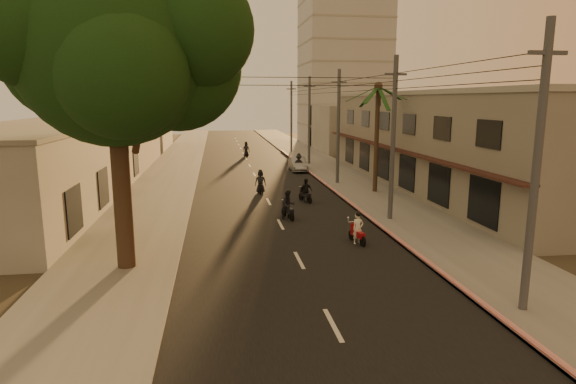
% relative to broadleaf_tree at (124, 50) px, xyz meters
% --- Properties ---
extents(ground, '(160.00, 160.00, 0.00)m').
position_rel_broadleaf_tree_xyz_m(ground, '(6.61, -2.14, -8.48)').
color(ground, '#383023').
rests_on(ground, ground).
extents(road, '(10.00, 140.00, 0.02)m').
position_rel_broadleaf_tree_xyz_m(road, '(6.61, 17.86, -8.47)').
color(road, black).
rests_on(road, ground).
extents(sidewalk_right, '(5.00, 140.00, 0.12)m').
position_rel_broadleaf_tree_xyz_m(sidewalk_right, '(14.11, 17.86, -8.42)').
color(sidewalk_right, slate).
rests_on(sidewalk_right, ground).
extents(sidewalk_left, '(5.00, 140.00, 0.12)m').
position_rel_broadleaf_tree_xyz_m(sidewalk_left, '(-0.89, 17.86, -8.42)').
color(sidewalk_left, slate).
rests_on(sidewalk_left, ground).
extents(curb_stripe, '(0.20, 60.00, 0.20)m').
position_rel_broadleaf_tree_xyz_m(curb_stripe, '(11.71, 12.86, -8.38)').
color(curb_stripe, red).
rests_on(curb_stripe, ground).
extents(shophouse_row, '(8.80, 34.20, 7.30)m').
position_rel_broadleaf_tree_xyz_m(shophouse_row, '(20.57, 15.86, -4.83)').
color(shophouse_row, gray).
rests_on(shophouse_row, ground).
extents(left_building, '(8.20, 24.20, 5.20)m').
position_rel_broadleaf_tree_xyz_m(left_building, '(-7.37, 11.86, -5.88)').
color(left_building, '#A19D91').
rests_on(left_building, ground).
extents(distant_tower, '(12.10, 12.10, 28.00)m').
position_rel_broadleaf_tree_xyz_m(distant_tower, '(22.61, 53.86, 5.52)').
color(distant_tower, '#B7B5B2').
rests_on(distant_tower, ground).
extents(broadleaf_tree, '(9.60, 8.70, 12.10)m').
position_rel_broadleaf_tree_xyz_m(broadleaf_tree, '(0.00, 0.00, 0.00)').
color(broadleaf_tree, black).
rests_on(broadleaf_tree, ground).
extents(palm_tree, '(5.00, 5.00, 8.20)m').
position_rel_broadleaf_tree_xyz_m(palm_tree, '(14.61, 13.86, -1.33)').
color(palm_tree, black).
rests_on(palm_tree, ground).
extents(utility_poles, '(1.20, 48.26, 9.00)m').
position_rel_broadleaf_tree_xyz_m(utility_poles, '(12.81, 17.86, -1.94)').
color(utility_poles, '#38383A').
rests_on(utility_poles, ground).
extents(filler_right, '(8.00, 14.00, 6.00)m').
position_rel_broadleaf_tree_xyz_m(filler_right, '(20.61, 42.86, -5.48)').
color(filler_right, '#A19D91').
rests_on(filler_right, ground).
extents(filler_left_near, '(8.00, 14.00, 4.40)m').
position_rel_broadleaf_tree_xyz_m(filler_left_near, '(-7.39, 31.86, -6.28)').
color(filler_left_near, '#A19D91').
rests_on(filler_left_near, ground).
extents(filler_left_far, '(8.00, 14.00, 7.00)m').
position_rel_broadleaf_tree_xyz_m(filler_left_far, '(-7.39, 49.86, -4.98)').
color(filler_left_far, '#A19D91').
rests_on(filler_left_far, ground).
extents(scooter_red, '(0.74, 1.59, 1.57)m').
position_rel_broadleaf_tree_xyz_m(scooter_red, '(9.74, 1.83, -7.78)').
color(scooter_red, black).
rests_on(scooter_red, ground).
extents(scooter_mid_a, '(1.07, 1.72, 1.72)m').
position_rel_broadleaf_tree_xyz_m(scooter_mid_a, '(7.21, 7.02, -7.69)').
color(scooter_mid_a, black).
rests_on(scooter_mid_a, ground).
extents(scooter_mid_b, '(1.13, 1.62, 1.64)m').
position_rel_broadleaf_tree_xyz_m(scooter_mid_b, '(9.02, 11.35, -7.73)').
color(scooter_mid_b, black).
rests_on(scooter_mid_b, ground).
extents(scooter_far_a, '(0.90, 1.78, 1.75)m').
position_rel_broadleaf_tree_xyz_m(scooter_far_a, '(6.36, 14.98, -7.69)').
color(scooter_far_a, black).
rests_on(scooter_far_a, ground).
extents(scooter_far_b, '(1.18, 1.85, 1.81)m').
position_rel_broadleaf_tree_xyz_m(scooter_far_b, '(10.81, 24.49, -7.65)').
color(scooter_far_b, black).
rests_on(scooter_far_b, ground).
extents(parked_car, '(1.49, 4.01, 1.31)m').
position_rel_broadleaf_tree_xyz_m(parked_car, '(10.89, 25.43, -7.82)').
color(parked_car, gray).
rests_on(parked_car, ground).
extents(scooter_far_c, '(0.85, 1.84, 1.81)m').
position_rel_broadleaf_tree_xyz_m(scooter_far_c, '(6.75, 37.87, -7.67)').
color(scooter_far_c, black).
rests_on(scooter_far_c, ground).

